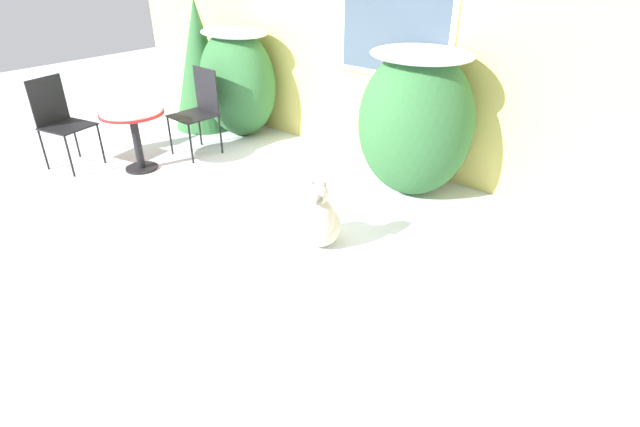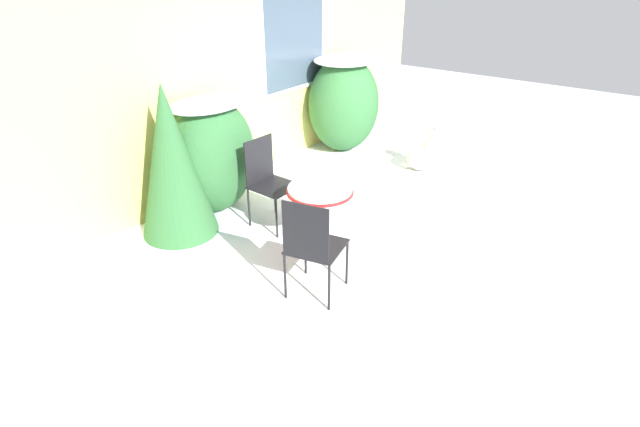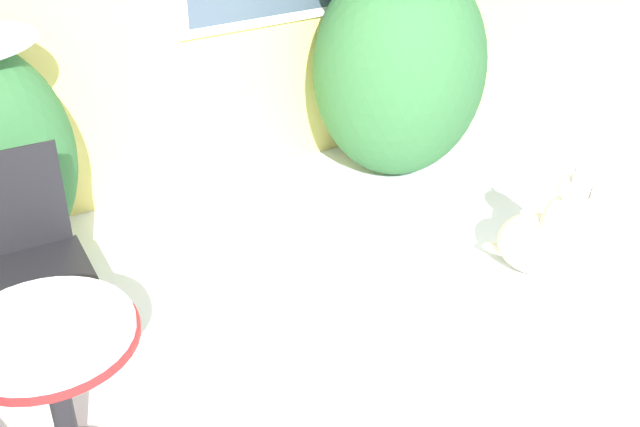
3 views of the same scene
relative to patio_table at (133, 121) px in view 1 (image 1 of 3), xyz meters
name	(u,v)px [view 1 (image 1 of 3)]	position (x,y,z in m)	size (l,w,h in m)	color
ground_plane	(212,211)	(1.46, -0.14, -0.58)	(16.00, 16.00, 0.00)	white
house_wall	(353,23)	(1.50, 2.05, 0.96)	(8.00, 0.10, 3.05)	#E5D16B
shrub_left	(237,80)	(-0.02, 1.59, 0.16)	(1.15, 0.86, 1.41)	#2D6033
shrub_middle	(415,120)	(2.71, 1.54, 0.20)	(1.18, 1.09, 1.49)	#2D6033
evergreen_bush	(201,65)	(-0.68, 1.51, 0.28)	(0.86, 0.86, 1.74)	#2D6033
patio_table	(133,121)	(0.00, 0.00, 0.00)	(0.70, 0.70, 0.72)	black
patio_chair_near_table	(199,108)	(0.11, 0.82, -0.02)	(0.49, 0.49, 1.03)	black
patio_chair_far_side	(61,119)	(-0.75, -0.47, -0.02)	(0.57, 0.57, 1.03)	black
dog	(319,221)	(2.69, 0.06, -0.34)	(0.54, 0.57, 0.67)	beige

